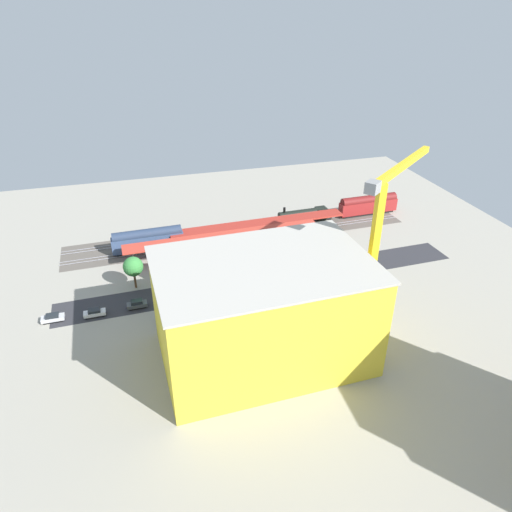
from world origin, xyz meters
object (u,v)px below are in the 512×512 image
at_px(platform_canopy_near, 224,236).
at_px(street_tree_3, 172,261).
at_px(parked_car_5, 137,304).
at_px(parked_car_2, 246,288).
at_px(street_tree_0, 133,267).
at_px(parked_car_0, 316,278).
at_px(passenger_coach, 368,204).
at_px(street_tree_2, 186,259).
at_px(parked_car_4, 176,300).
at_px(construction_building, 263,312).
at_px(parked_car_6, 95,313).
at_px(box_truck_0, 188,306).
at_px(freight_coach_far, 148,239).
at_px(platform_canopy_far, 259,223).
at_px(parked_car_3, 214,293).
at_px(tower_crane, 381,233).
at_px(street_tree_1, 268,247).
at_px(locomotive, 305,216).
at_px(parked_car_1, 283,284).
at_px(traffic_light, 221,280).
at_px(parked_car_7, 53,318).
at_px(box_truck_1, 192,304).

height_order(platform_canopy_near, street_tree_3, street_tree_3).
bearing_deg(parked_car_5, platform_canopy_near, -139.97).
bearing_deg(parked_car_2, street_tree_0, -19.24).
height_order(parked_car_0, parked_car_2, parked_car_0).
bearing_deg(passenger_coach, street_tree_2, 20.59).
bearing_deg(parked_car_4, construction_building, 122.74).
bearing_deg(parked_car_6, box_truck_0, 166.90).
bearing_deg(parked_car_0, parked_car_5, -0.73).
relative_size(parked_car_2, parked_car_6, 0.93).
bearing_deg(freight_coach_far, parked_car_2, 127.46).
bearing_deg(platform_canopy_far, platform_canopy_near, 28.93).
bearing_deg(parked_car_2, platform_canopy_far, -111.93).
xyz_separation_m(parked_car_0, parked_car_3, (23.92, -0.28, -0.06)).
bearing_deg(tower_crane, street_tree_1, -60.53).
xyz_separation_m(platform_canopy_far, locomotive, (-15.60, -5.19, -1.94)).
bearing_deg(freight_coach_far, street_tree_0, 76.08).
xyz_separation_m(passenger_coach, parked_car_5, (70.05, 30.85, -2.34)).
bearing_deg(parked_car_4, parked_car_0, -179.96).
height_order(parked_car_1, street_tree_0, street_tree_0).
distance_m(platform_canopy_far, street_tree_0, 38.44).
relative_size(parked_car_2, construction_building, 0.11).
relative_size(locomotive, freight_coach_far, 0.89).
distance_m(platform_canopy_near, parked_car_3, 21.27).
bearing_deg(platform_canopy_near, street_tree_1, 128.51).
xyz_separation_m(locomotive, parked_car_0, (9.51, 31.37, -1.12)).
height_order(parked_car_4, construction_building, construction_building).
bearing_deg(street_tree_2, street_tree_1, 179.66).
bearing_deg(parked_car_5, locomotive, -148.28).
bearing_deg(parked_car_3, parked_car_6, 0.86).
bearing_deg(freight_coach_far, street_tree_3, 104.08).
relative_size(platform_canopy_far, parked_car_3, 11.64).
distance_m(parked_car_4, street_tree_3, 10.02).
distance_m(street_tree_2, traffic_light, 11.77).
bearing_deg(parked_car_7, tower_crane, 165.66).
bearing_deg(passenger_coach, parked_car_0, 46.62).
bearing_deg(platform_canopy_far, box_truck_1, 51.93).
bearing_deg(passenger_coach, street_tree_1, 29.73).
xyz_separation_m(parked_car_3, construction_building, (-4.99, 21.03, 8.70)).
bearing_deg(tower_crane, locomotive, -94.89).
bearing_deg(freight_coach_far, traffic_light, 117.17).
bearing_deg(box_truck_0, street_tree_0, -52.72).
bearing_deg(platform_canopy_near, street_tree_2, 43.14).
relative_size(parked_car_5, construction_building, 0.12).
relative_size(tower_crane, street_tree_3, 3.65).
xyz_separation_m(parked_car_1, parked_car_4, (24.16, -0.07, -0.05)).
distance_m(parked_car_1, parked_car_6, 40.90).
relative_size(parked_car_3, box_truck_1, 0.42).
height_order(box_truck_0, box_truck_1, box_truck_0).
height_order(platform_canopy_near, parked_car_6, platform_canopy_near).
bearing_deg(parked_car_6, traffic_light, 178.90).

